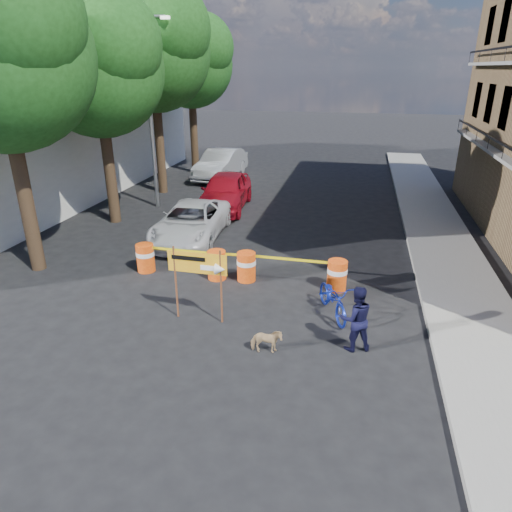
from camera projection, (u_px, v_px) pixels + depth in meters
The scene contains 18 objects.
ground at pixel (224, 324), 11.56m from camera, with size 120.00×120.00×0.00m, color black.
sidewalk_east at pixel (446, 254), 15.69m from camera, with size 2.40×40.00×0.15m, color gray.
white_building at pixel (23, 135), 22.06m from camera, with size 8.00×22.00×6.00m, color silver.
tree_mid_a at pixel (99, 68), 16.94m from camera, with size 5.25×5.00×8.68m.
tree_mid_b at pixel (154, 51), 21.17m from camera, with size 5.67×5.40×9.62m.
tree_far at pixel (191, 64), 25.87m from camera, with size 5.04×4.80×8.84m.
streetlamp at pixel (151, 108), 19.65m from camera, with size 1.25×0.18×8.00m.
barrel_far_left at pixel (145, 257), 14.38m from camera, with size 0.58×0.58×0.90m.
barrel_mid_left at pixel (217, 264), 13.86m from camera, with size 0.58×0.58×0.90m.
barrel_mid_right at pixel (246, 266), 13.74m from camera, with size 0.58×0.58×0.90m.
barrel_far_right at pixel (337, 275), 13.17m from camera, with size 0.58×0.58×0.90m.
detour_sign at pixel (205, 269), 11.17m from camera, with size 1.53×0.29×1.96m.
pedestrian at pixel (356, 319), 10.25m from camera, with size 0.76×0.60×1.57m, color black.
bicycle at pixel (334, 283), 11.62m from camera, with size 0.65×0.98×1.86m, color #1428A8.
dog at pixel (266, 341), 10.27m from camera, with size 0.33×0.72×0.61m, color tan.
suv_white at pixel (191, 222), 17.03m from camera, with size 2.22×4.82×1.34m, color silver.
sedan_red at pixel (225, 191), 20.68m from camera, with size 1.94×4.81×1.64m, color #A70D1E.
sedan_silver at pixel (221, 164), 26.48m from camera, with size 1.75×5.01×1.65m, color #B8BAC0.
Camera 1 is at (2.99, -9.60, 6.01)m, focal length 32.00 mm.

